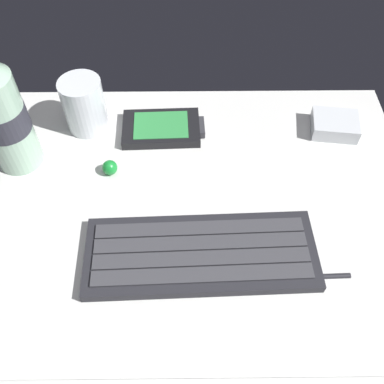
{
  "coord_description": "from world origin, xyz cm",
  "views": [
    {
      "loc": [
        -0.32,
        -34.63,
        48.73
      ],
      "look_at": [
        0.0,
        0.0,
        3.0
      ],
      "focal_mm": 40.47,
      "sensor_mm": 36.0,
      "label": 1
    }
  ],
  "objects_px": {
    "keyboard": "(204,254)",
    "juice_cup": "(87,107)",
    "trackball_mouse": "(112,167)",
    "charger_block": "(337,125)",
    "water_bottle": "(3,114)",
    "stylus_pen": "(315,276)",
    "handheld_device": "(164,128)"
  },
  "relations": [
    {
      "from": "keyboard",
      "to": "juice_cup",
      "type": "relative_size",
      "value": 3.45
    },
    {
      "from": "trackball_mouse",
      "to": "charger_block",
      "type": "bearing_deg",
      "value": 13.6
    },
    {
      "from": "juice_cup",
      "to": "trackball_mouse",
      "type": "xyz_separation_m",
      "value": [
        0.04,
        -0.1,
        -0.03
      ]
    },
    {
      "from": "water_bottle",
      "to": "charger_block",
      "type": "xyz_separation_m",
      "value": [
        0.48,
        0.06,
        -0.08
      ]
    },
    {
      "from": "keyboard",
      "to": "stylus_pen",
      "type": "xyz_separation_m",
      "value": [
        0.14,
        -0.03,
        -0.0
      ]
    },
    {
      "from": "stylus_pen",
      "to": "juice_cup",
      "type": "bearing_deg",
      "value": 137.58
    },
    {
      "from": "keyboard",
      "to": "handheld_device",
      "type": "height_order",
      "value": "keyboard"
    },
    {
      "from": "keyboard",
      "to": "charger_block",
      "type": "bearing_deg",
      "value": 46.22
    },
    {
      "from": "juice_cup",
      "to": "trackball_mouse",
      "type": "distance_m",
      "value": 0.11
    },
    {
      "from": "keyboard",
      "to": "trackball_mouse",
      "type": "relative_size",
      "value": 13.34
    },
    {
      "from": "keyboard",
      "to": "water_bottle",
      "type": "bearing_deg",
      "value": 147.7
    },
    {
      "from": "keyboard",
      "to": "water_bottle",
      "type": "height_order",
      "value": "water_bottle"
    },
    {
      "from": "water_bottle",
      "to": "trackball_mouse",
      "type": "relative_size",
      "value": 9.45
    },
    {
      "from": "handheld_device",
      "to": "charger_block",
      "type": "height_order",
      "value": "charger_block"
    },
    {
      "from": "keyboard",
      "to": "handheld_device",
      "type": "bearing_deg",
      "value": 104.04
    },
    {
      "from": "water_bottle",
      "to": "stylus_pen",
      "type": "height_order",
      "value": "water_bottle"
    },
    {
      "from": "water_bottle",
      "to": "keyboard",
      "type": "bearing_deg",
      "value": -32.3
    },
    {
      "from": "juice_cup",
      "to": "stylus_pen",
      "type": "height_order",
      "value": "juice_cup"
    },
    {
      "from": "keyboard",
      "to": "water_bottle",
      "type": "distance_m",
      "value": 0.32
    },
    {
      "from": "handheld_device",
      "to": "juice_cup",
      "type": "height_order",
      "value": "juice_cup"
    },
    {
      "from": "water_bottle",
      "to": "handheld_device",
      "type": "bearing_deg",
      "value": 15.07
    },
    {
      "from": "handheld_device",
      "to": "trackball_mouse",
      "type": "height_order",
      "value": "trackball_mouse"
    },
    {
      "from": "handheld_device",
      "to": "stylus_pen",
      "type": "bearing_deg",
      "value": -52.8
    },
    {
      "from": "water_bottle",
      "to": "stylus_pen",
      "type": "bearing_deg",
      "value": -26.15
    },
    {
      "from": "juice_cup",
      "to": "stylus_pen",
      "type": "bearing_deg",
      "value": -40.93
    },
    {
      "from": "keyboard",
      "to": "juice_cup",
      "type": "height_order",
      "value": "juice_cup"
    },
    {
      "from": "water_bottle",
      "to": "charger_block",
      "type": "relative_size",
      "value": 2.97
    },
    {
      "from": "stylus_pen",
      "to": "charger_block",
      "type": "bearing_deg",
      "value": 71.39
    },
    {
      "from": "handheld_device",
      "to": "stylus_pen",
      "type": "relative_size",
      "value": 1.37
    },
    {
      "from": "charger_block",
      "to": "trackball_mouse",
      "type": "xyz_separation_m",
      "value": [
        -0.34,
        -0.08,
        -0.0
      ]
    },
    {
      "from": "keyboard",
      "to": "stylus_pen",
      "type": "height_order",
      "value": "keyboard"
    },
    {
      "from": "juice_cup",
      "to": "stylus_pen",
      "type": "relative_size",
      "value": 0.89
    }
  ]
}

